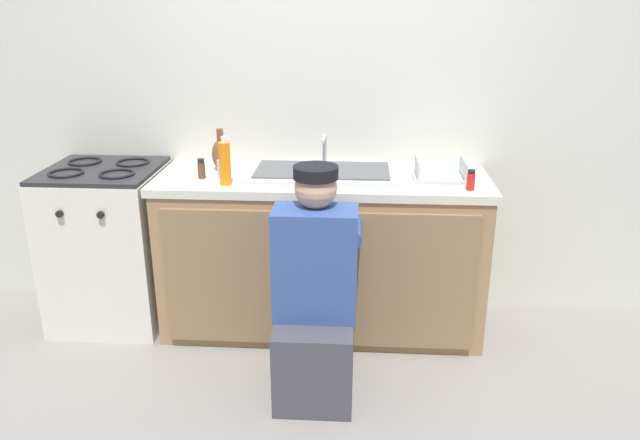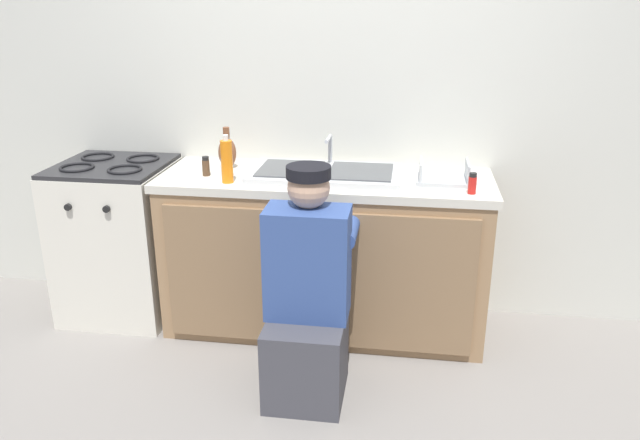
# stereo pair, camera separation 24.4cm
# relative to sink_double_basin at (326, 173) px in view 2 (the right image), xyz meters

# --- Properties ---
(ground_plane) EXTENTS (12.00, 12.00, 0.00)m
(ground_plane) POSITION_rel_sink_double_basin_xyz_m (0.00, -0.30, -0.91)
(ground_plane) COLOR gray
(back_wall) EXTENTS (6.00, 0.10, 2.50)m
(back_wall) POSITION_rel_sink_double_basin_xyz_m (0.00, 0.35, 0.34)
(back_wall) COLOR silver
(back_wall) RESTS_ON ground_plane
(counter_cabinet) EXTENTS (1.74, 0.62, 0.85)m
(counter_cabinet) POSITION_rel_sink_double_basin_xyz_m (0.00, -0.01, -0.49)
(counter_cabinet) COLOR #997551
(counter_cabinet) RESTS_ON ground_plane
(countertop) EXTENTS (1.78, 0.62, 0.04)m
(countertop) POSITION_rel_sink_double_basin_xyz_m (0.00, -0.00, -0.04)
(countertop) COLOR beige
(countertop) RESTS_ON counter_cabinet
(sink_double_basin) EXTENTS (0.80, 0.44, 0.19)m
(sink_double_basin) POSITION_rel_sink_double_basin_xyz_m (0.00, 0.00, 0.00)
(sink_double_basin) COLOR silver
(sink_double_basin) RESTS_ON countertop
(stove_range) EXTENTS (0.61, 0.62, 0.93)m
(stove_range) POSITION_rel_sink_double_basin_xyz_m (-1.22, -0.00, -0.45)
(stove_range) COLOR silver
(stove_range) RESTS_ON ground_plane
(plumber_person) EXTENTS (0.42, 0.61, 1.10)m
(plumber_person) POSITION_rel_sink_double_basin_xyz_m (0.01, -0.65, -0.45)
(plumber_person) COLOR #3F3F47
(plumber_person) RESTS_ON ground_plane
(water_glass) EXTENTS (0.06, 0.06, 0.10)m
(water_glass) POSITION_rel_sink_double_basin_xyz_m (-0.52, -0.08, 0.03)
(water_glass) COLOR #ADC6CC
(water_glass) RESTS_ON countertop
(dish_rack_tray) EXTENTS (0.28, 0.22, 0.11)m
(dish_rack_tray) POSITION_rel_sink_double_basin_xyz_m (0.62, -0.02, 0.01)
(dish_rack_tray) COLOR #B2B7BC
(dish_rack_tray) RESTS_ON countertop
(spice_bottle_pepper) EXTENTS (0.04, 0.04, 0.10)m
(spice_bottle_pepper) POSITION_rel_sink_double_basin_xyz_m (-0.64, -0.08, 0.03)
(spice_bottle_pepper) COLOR #513823
(spice_bottle_pepper) RESTS_ON countertop
(vase_decorative) EXTENTS (0.10, 0.10, 0.23)m
(vase_decorative) POSITION_rel_sink_double_basin_xyz_m (-0.57, 0.09, 0.07)
(vase_decorative) COLOR brown
(vase_decorative) RESTS_ON countertop
(soap_bottle_orange) EXTENTS (0.06, 0.06, 0.25)m
(soap_bottle_orange) POSITION_rel_sink_double_basin_xyz_m (-0.48, -0.19, 0.09)
(soap_bottle_orange) COLOR orange
(soap_bottle_orange) RESTS_ON countertop
(spice_bottle_red) EXTENTS (0.04, 0.04, 0.10)m
(spice_bottle_red) POSITION_rel_sink_double_basin_xyz_m (0.75, -0.20, 0.03)
(spice_bottle_red) COLOR red
(spice_bottle_red) RESTS_ON countertop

